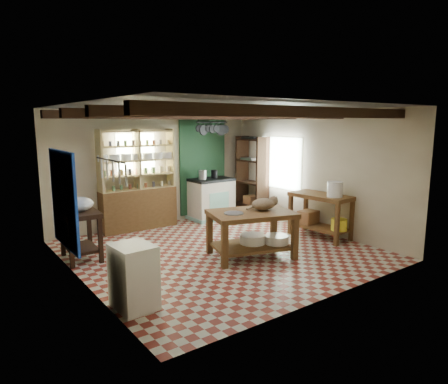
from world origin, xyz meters
TOP-DOWN VIEW (x-y plane):
  - floor at (0.00, 0.00)m, footprint 5.00×5.00m
  - ceiling at (0.00, 0.00)m, footprint 5.00×5.00m
  - wall_back at (0.00, 2.50)m, footprint 5.00×0.04m
  - wall_front at (0.00, -2.50)m, footprint 5.00×0.04m
  - wall_left at (-2.50, 0.00)m, footprint 0.04×5.00m
  - wall_right at (2.50, 0.00)m, footprint 0.04×5.00m
  - ceiling_beams at (0.00, 0.00)m, footprint 5.00×3.80m
  - blue_wall_patch at (-2.47, 0.90)m, footprint 0.04×1.40m
  - green_wall_patch at (1.25, 2.47)m, footprint 1.30×0.04m
  - window_back at (-0.50, 2.48)m, footprint 0.90×0.02m
  - window_right at (2.48, 1.00)m, footprint 0.02×1.30m
  - utensil_rail at (-2.44, -1.20)m, footprint 0.06×0.90m
  - pot_rack at (1.25, 2.05)m, footprint 0.86×0.12m
  - shelving_unit at (-0.55, 2.31)m, footprint 1.70×0.34m
  - tall_rack at (2.28, 1.80)m, footprint 0.40×0.86m
  - work_table at (0.27, -0.57)m, footprint 1.63×1.31m
  - stove at (1.28, 2.15)m, footprint 1.03×0.71m
  - prep_table at (-2.20, 1.03)m, footprint 0.63×0.88m
  - white_cabinet at (-2.22, -1.23)m, footprint 0.49×0.58m
  - right_counter at (2.18, -0.49)m, footprint 0.72×1.30m
  - cat at (0.52, -0.60)m, footprint 0.50×0.40m
  - steel_tray at (-0.08, -0.52)m, footprint 0.41×0.41m
  - basin_large at (0.33, -0.54)m, footprint 0.56×0.56m
  - basin_small at (0.67, -0.80)m, footprint 0.53×0.53m
  - kettle_left at (1.03, 2.15)m, footprint 0.19×0.19m
  - kettle_right at (1.38, 2.15)m, footprint 0.16×0.16m
  - enamel_bowl at (-2.20, 1.03)m, footprint 0.51×0.51m
  - white_bucket at (2.16, -0.85)m, footprint 0.32×0.32m
  - wicker_basket at (2.16, -0.20)m, footprint 0.40×0.33m
  - yellow_tub at (2.22, -0.94)m, footprint 0.33×0.33m

SIDE VIEW (x-z plane):
  - floor at x=0.00m, z-range -0.02..0.00m
  - basin_small at x=0.67m, z-range 0.21..0.36m
  - basin_large at x=0.33m, z-range 0.21..0.37m
  - yellow_tub at x=2.22m, z-range 0.24..0.47m
  - wicker_basket at x=2.16m, z-range 0.24..0.50m
  - work_table at x=0.27m, z-range 0.00..0.81m
  - white_cabinet at x=-2.22m, z-range 0.00..0.83m
  - prep_table at x=-2.20m, z-range 0.00..0.85m
  - right_counter at x=2.18m, z-range 0.00..0.90m
  - stove at x=1.28m, z-range 0.00..1.00m
  - steel_tray at x=-0.08m, z-range 0.81..0.83m
  - cat at x=0.52m, z-range 0.81..1.01m
  - enamel_bowl at x=-2.20m, z-range 0.85..1.09m
  - tall_rack at x=2.28m, z-range 0.00..2.00m
  - white_bucket at x=2.16m, z-range 0.90..1.20m
  - kettle_right at x=1.38m, z-range 1.00..1.20m
  - blue_wall_patch at x=-2.47m, z-range 0.30..1.90m
  - shelving_unit at x=-0.55m, z-range 0.00..2.20m
  - kettle_left at x=1.03m, z-range 1.00..1.22m
  - green_wall_patch at x=1.25m, z-range 0.10..2.40m
  - wall_back at x=0.00m, z-range 0.00..2.60m
  - wall_front at x=0.00m, z-range 0.00..2.60m
  - wall_left at x=-2.50m, z-range 0.00..2.60m
  - wall_right at x=2.50m, z-range 0.00..2.60m
  - window_right at x=2.48m, z-range 0.80..2.00m
  - window_back at x=-0.50m, z-range 1.30..2.10m
  - utensil_rail at x=-2.44m, z-range 1.64..1.92m
  - pot_rack at x=1.25m, z-range 2.00..2.36m
  - ceiling_beams at x=0.00m, z-range 2.40..2.56m
  - ceiling at x=0.00m, z-range 2.59..2.61m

